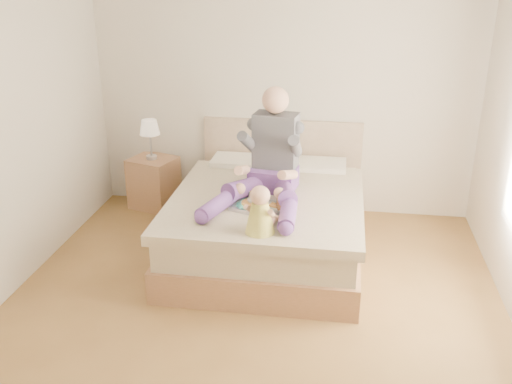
# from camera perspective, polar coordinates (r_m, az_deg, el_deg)

# --- Properties ---
(room) EXTENTS (4.02, 4.22, 2.71)m
(room) POSITION_cam_1_polar(r_m,az_deg,el_deg) (3.95, 0.60, 6.60)
(room) COLOR brown
(room) RESTS_ON ground
(bed) EXTENTS (1.70, 2.18, 1.00)m
(bed) POSITION_cam_1_polar(r_m,az_deg,el_deg) (5.38, 1.36, -2.57)
(bed) COLOR #8B6041
(bed) RESTS_ON ground
(nightstand) EXTENTS (0.56, 0.53, 0.56)m
(nightstand) POSITION_cam_1_polar(r_m,az_deg,el_deg) (6.42, -10.16, 0.94)
(nightstand) COLOR #8B6041
(nightstand) RESTS_ON ground
(lamp) EXTENTS (0.21, 0.21, 0.43)m
(lamp) POSITION_cam_1_polar(r_m,az_deg,el_deg) (6.21, -10.59, 6.16)
(lamp) COLOR silver
(lamp) RESTS_ON nightstand
(adult) EXTENTS (0.82, 1.22, 0.97)m
(adult) POSITION_cam_1_polar(r_m,az_deg,el_deg) (5.05, 1.36, 2.79)
(adult) COLOR #55317C
(adult) RESTS_ON bed
(tray) EXTENTS (0.51, 0.45, 0.12)m
(tray) POSITION_cam_1_polar(r_m,az_deg,el_deg) (4.84, 0.38, -1.34)
(tray) COLOR silver
(tray) RESTS_ON bed
(baby) EXTENTS (0.27, 0.35, 0.38)m
(baby) POSITION_cam_1_polar(r_m,az_deg,el_deg) (4.38, 0.45, -2.14)
(baby) COLOR #D6CC43
(baby) RESTS_ON bed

